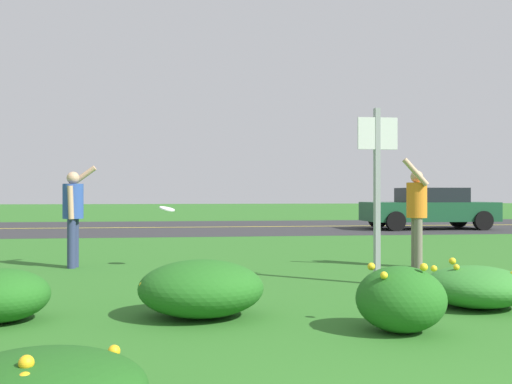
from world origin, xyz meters
The scene contains 11 objects.
ground_plane centered at (0.00, 10.29, 0.00)m, with size 120.00×120.00×0.00m, color #2D6B23.
highway_strip centered at (0.00, 20.59, 0.00)m, with size 120.00×9.81×0.01m, color #2D2D30.
highway_center_stripe centered at (0.00, 20.59, 0.01)m, with size 120.00×0.16×0.00m, color yellow.
daylily_clump_mid_center centered at (0.37, 3.79, 0.30)m, with size 0.81×0.79×0.64m.
daylily_clump_near_camera centered at (-1.39, 4.69, 0.29)m, with size 1.27×1.14×0.58m.
daylily_clump_front_center centered at (1.63, 4.80, 0.23)m, with size 1.14×1.09×0.49m.
sign_post_near_path centered at (1.10, 6.52, 1.48)m, with size 0.56×0.10×2.43m.
person_thrower_blue_shirt centered at (-3.38, 8.94, 0.97)m, with size 0.54×0.51×1.73m.
person_catcher_orange_shirt centered at (2.38, 8.21, 0.99)m, with size 0.49×0.51×1.85m.
frisbee_white centered at (-1.81, 8.76, 0.99)m, with size 0.27×0.26×0.12m.
car_dark_green_center_left centered at (7.13, 18.38, 0.74)m, with size 4.50×2.00×1.45m.
Camera 1 is at (-1.63, -1.30, 1.25)m, focal length 41.35 mm.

